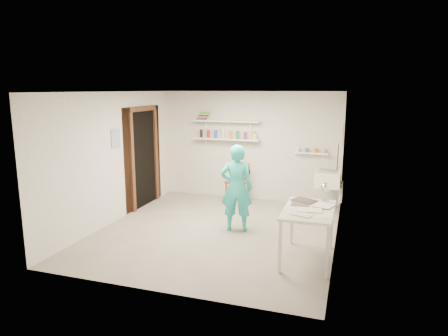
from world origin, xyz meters
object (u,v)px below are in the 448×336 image
(work_table, at_px, (308,235))
(desk_lamp, at_px, (326,187))
(man, at_px, (237,188))
(belfast_sink, at_px, (328,178))
(wall_clock, at_px, (242,171))
(wooden_chair, at_px, (237,182))

(work_table, xyz_separation_m, desk_lamp, (0.19, 0.46, 0.61))
(desk_lamp, bearing_deg, man, 164.44)
(belfast_sink, height_order, desk_lamp, desk_lamp)
(belfast_sink, bearing_deg, wall_clock, -136.40)
(wall_clock, relative_size, desk_lamp, 1.90)
(belfast_sink, bearing_deg, wooden_chair, 174.93)
(wall_clock, distance_m, wooden_chair, 1.69)
(man, relative_size, work_table, 1.32)
(wooden_chair, bearing_deg, desk_lamp, -32.56)
(wooden_chair, bearing_deg, belfast_sink, 9.33)
(work_table, distance_m, desk_lamp, 0.78)
(belfast_sink, relative_size, desk_lamp, 4.15)
(man, height_order, wooden_chair, man)
(work_table, relative_size, desk_lamp, 8.00)
(wooden_chair, bearing_deg, work_table, -40.81)
(man, relative_size, wooden_chair, 1.68)
(wall_clock, xyz_separation_m, wooden_chair, (-0.52, 1.50, -0.56))
(man, bearing_deg, belfast_sink, -144.62)
(wall_clock, xyz_separation_m, desk_lamp, (1.48, -0.64, -0.03))
(belfast_sink, height_order, man, man)
(wall_clock, bearing_deg, man, -113.24)
(belfast_sink, distance_m, wall_clock, 1.96)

